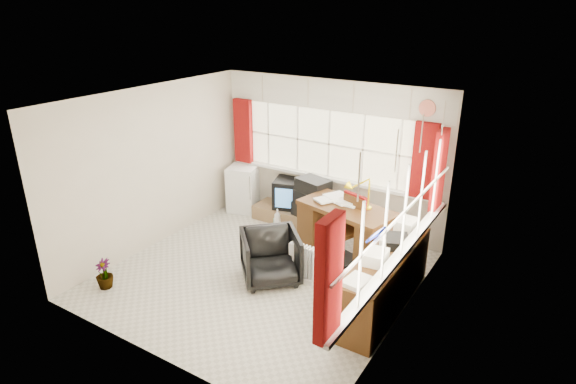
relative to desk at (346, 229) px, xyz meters
name	(u,v)px	position (x,y,z in m)	size (l,w,h in m)	color
ground	(262,275)	(-0.76, -1.11, -0.46)	(4.00, 4.00, 0.00)	beige
room_walls	(260,176)	(-0.76, -1.11, 1.04)	(4.00, 4.00, 4.00)	beige
window_back	(327,174)	(-0.76, 0.83, 0.49)	(3.70, 0.12, 3.60)	#FDF5C8
window_right	(399,251)	(1.18, -1.11, 0.49)	(0.12, 3.70, 3.60)	#FDF5C8
curtains	(354,172)	(0.16, -0.19, 1.00)	(3.83, 3.83, 1.15)	maroon
overhead_cabinets	(363,114)	(0.22, -0.13, 1.79)	(3.98, 3.98, 0.48)	silver
desk	(346,229)	(0.00, 0.00, 0.00)	(1.55, 1.01, 0.87)	#4F2F12
desk_lamp	(369,187)	(0.28, 0.10, 0.69)	(0.17, 0.14, 0.47)	yellow
task_chair	(349,225)	(0.05, -0.01, 0.08)	(0.54, 0.56, 1.01)	black
office_chair	(271,257)	(-0.59, -1.15, -0.10)	(0.76, 0.78, 0.71)	black
radiator	(305,267)	(-0.18, -0.92, -0.24)	(0.37, 0.17, 0.54)	white
credenza	(384,279)	(0.96, -0.91, -0.07)	(0.50, 2.00, 0.85)	#4F2F12
file_tray	(397,241)	(1.00, -0.64, 0.35)	(0.28, 0.36, 0.12)	black
tv_bench	(292,216)	(-1.31, 0.61, -0.33)	(1.40, 0.50, 0.25)	#906B48
crt_tv	(291,193)	(-1.41, 0.70, 0.04)	(0.68, 0.65, 0.50)	black
hifi_stack	(313,199)	(-0.86, 0.52, 0.11)	(0.73, 0.57, 0.68)	black
mini_fridge	(243,189)	(-2.37, 0.60, -0.04)	(0.62, 0.62, 0.84)	white
spray_bottle_a	(277,218)	(-1.45, 0.33, -0.30)	(0.12, 0.12, 0.32)	white
spray_bottle_b	(277,220)	(-1.49, 0.37, -0.36)	(0.09, 0.09, 0.19)	#8BD0C7
flower_vase	(104,274)	(-2.39, -2.51, -0.25)	(0.24, 0.24, 0.42)	black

